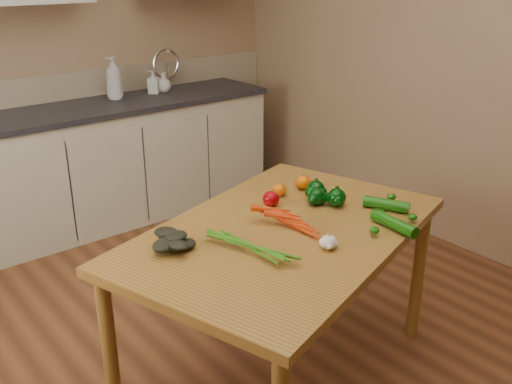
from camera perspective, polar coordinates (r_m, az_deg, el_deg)
The scene contains 17 objects.
room at distance 2.36m, azimuth -2.58°, elevation 7.24°, with size 4.04×5.04×2.64m.
counter_run at distance 4.38m, azimuth -15.99°, elevation 2.59°, with size 2.84×0.64×1.14m.
table at distance 2.50m, azimuth 2.72°, elevation -5.48°, with size 1.67×1.32×0.78m.
soap_bottle_a at distance 4.42m, azimuth -14.04°, elevation 11.00°, with size 0.12×0.12×0.31m, color silver.
soap_bottle_b at distance 4.58m, azimuth -10.24°, elevation 10.78°, with size 0.08×0.08×0.18m, color silver.
soap_bottle_c at distance 4.61m, azimuth -9.22°, elevation 10.77°, with size 0.12×0.12×0.15m, color silver.
carrot_bunch at distance 2.38m, azimuth 2.03°, elevation -3.61°, with size 0.27×0.21×0.07m, color red, non-canonical shape.
leafy_greens at distance 2.28m, azimuth -8.32°, elevation -4.62°, with size 0.21×0.19×0.10m, color black, non-canonical shape.
garlic_bulb at distance 2.30m, azimuth 7.27°, elevation -5.00°, with size 0.07×0.07×0.06m, color white.
pepper_a at distance 2.70m, azimuth 6.08°, elevation -0.47°, with size 0.08×0.08×0.08m, color black.
pepper_b at distance 2.77m, azimuth 6.00°, elevation 0.20°, with size 0.09×0.09×0.09m, color black.
pepper_c at distance 2.69m, azimuth 8.06°, elevation -0.55°, with size 0.09×0.09×0.09m, color black.
tomato_a at distance 2.67m, azimuth 1.51°, elevation -0.69°, with size 0.08×0.08×0.07m, color #8D0209.
tomato_b at distance 2.79m, azimuth 2.36°, elevation 0.21°, with size 0.07×0.07×0.06m, color #D05405.
tomato_c at distance 2.88m, azimuth 4.73°, elevation 0.96°, with size 0.08×0.08×0.07m, color #D05405.
zucchini_a at distance 2.70m, azimuth 12.91°, elevation -1.24°, with size 0.05×0.05×0.21m, color #0D4607.
zucchini_b at distance 2.51m, azimuth 13.63°, elevation -3.08°, with size 0.05×0.05×0.23m, color #0D4607.
Camera 1 is at (-1.35, -1.67, 1.84)m, focal length 40.00 mm.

